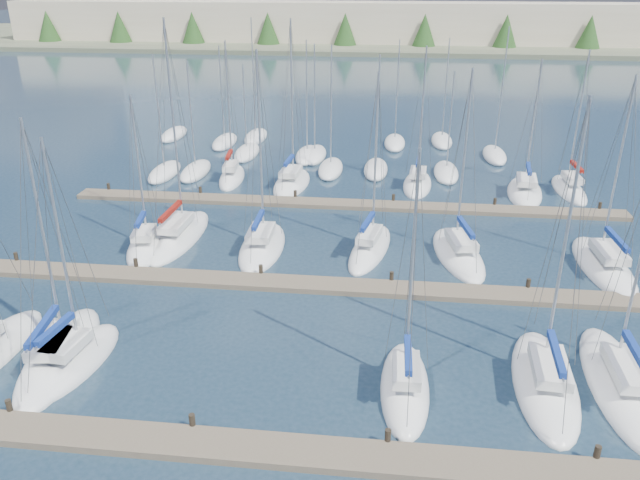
# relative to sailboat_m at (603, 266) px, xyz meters

# --- Properties ---
(ground) EXTENTS (400.00, 400.00, 0.00)m
(ground) POSITION_rel_sailboat_m_xyz_m (-17.39, 39.34, -0.17)
(ground) COLOR #243849
(ground) RESTS_ON ground
(dock_near) EXTENTS (44.00, 1.93, 1.10)m
(dock_near) POSITION_rel_sailboat_m_xyz_m (-17.39, -18.64, -0.02)
(dock_near) COLOR #6B5E4C
(dock_near) RESTS_ON ground
(dock_mid) EXTENTS (44.00, 1.93, 1.10)m
(dock_mid) POSITION_rel_sailboat_m_xyz_m (-17.39, -4.64, -0.02)
(dock_mid) COLOR #6B5E4C
(dock_mid) RESTS_ON ground
(dock_far) EXTENTS (44.00, 1.93, 1.10)m
(dock_far) POSITION_rel_sailboat_m_xyz_m (-17.39, 9.36, -0.02)
(dock_far) COLOR #6B5E4C
(dock_far) RESTS_ON ground
(sailboat_m) EXTENTS (3.19, 9.29, 12.71)m
(sailboat_m) POSITION_rel_sailboat_m_xyz_m (0.00, 0.00, 0.00)
(sailboat_m) COLOR white
(sailboat_m) RESTS_ON ground
(sailboat_j) EXTENTS (3.04, 8.26, 13.77)m
(sailboat_j) POSITION_rel_sailboat_m_xyz_m (-22.18, 0.47, 0.01)
(sailboat_j) COLOR white
(sailboat_j) RESTS_ON ground
(sailboat_k) EXTENTS (3.69, 8.42, 12.52)m
(sailboat_k) POSITION_rel_sailboat_m_xyz_m (-14.87, 0.97, 0.02)
(sailboat_k) COLOR white
(sailboat_k) RESTS_ON ground
(sailboat_d) EXTENTS (2.26, 7.11, 11.87)m
(sailboat_d) POSITION_rel_sailboat_m_xyz_m (-12.67, -14.02, 0.02)
(sailboat_d) COLOR white
(sailboat_d) RESTS_ON ground
(sailboat_q) EXTENTS (3.90, 8.34, 11.73)m
(sailboat_q) POSITION_rel_sailboat_m_xyz_m (-2.37, 14.06, -0.00)
(sailboat_q) COLOR white
(sailboat_q) RESTS_ON ground
(sailboat_r) EXTENTS (2.46, 7.51, 12.38)m
(sailboat_r) POSITION_rel_sailboat_m_xyz_m (1.49, 15.05, 0.02)
(sailboat_r) COLOR white
(sailboat_r) RESTS_ON ground
(sailboat_b) EXTENTS (4.10, 9.39, 12.47)m
(sailboat_b) POSITION_rel_sailboat_m_xyz_m (-29.46, -13.42, -0.00)
(sailboat_b) COLOR white
(sailboat_b) RESTS_ON ground
(sailboat_i) EXTENTS (3.06, 9.71, 15.48)m
(sailboat_i) POSITION_rel_sailboat_m_xyz_m (-28.31, 1.53, 0.02)
(sailboat_i) COLOR white
(sailboat_i) RESTS_ON ground
(sailboat_l) EXTENTS (4.17, 8.82, 12.84)m
(sailboat_l) POSITION_rel_sailboat_m_xyz_m (-9.03, 0.79, 0.00)
(sailboat_l) COLOR white
(sailboat_l) RESTS_ON ground
(sailboat_c) EXTENTS (3.35, 7.16, 11.80)m
(sailboat_c) POSITION_rel_sailboat_m_xyz_m (-28.50, -13.84, 0.01)
(sailboat_c) COLOR white
(sailboat_c) RESTS_ON ground
(sailboat_p) EXTENTS (3.04, 7.44, 12.50)m
(sailboat_p) POSITION_rel_sailboat_m_xyz_m (-11.33, 15.07, 0.01)
(sailboat_p) COLOR white
(sailboat_p) RESTS_ON ground
(sailboat_e) EXTENTS (3.37, 8.91, 13.83)m
(sailboat_e) POSITION_rel_sailboat_m_xyz_m (-6.30, -12.95, 0.01)
(sailboat_e) COLOR white
(sailboat_e) RESTS_ON ground
(sailboat_f) EXTENTS (3.00, 9.78, 13.72)m
(sailboat_f) POSITION_rel_sailboat_m_xyz_m (-2.93, -12.65, 0.00)
(sailboat_f) COLOR white
(sailboat_f) RESTS_ON ground
(sailboat_n) EXTENTS (2.76, 7.08, 12.72)m
(sailboat_n) POSITION_rel_sailboat_m_xyz_m (-27.93, 15.05, 0.03)
(sailboat_n) COLOR white
(sailboat_n) RESTS_ON ground
(sailboat_o) EXTENTS (3.30, 7.95, 14.59)m
(sailboat_o) POSITION_rel_sailboat_m_xyz_m (-22.30, 14.07, 0.02)
(sailboat_o) COLOR white
(sailboat_o) RESTS_ON ground
(sailboat_h) EXTENTS (3.55, 6.72, 11.10)m
(sailboat_h) POSITION_rel_sailboat_m_xyz_m (-29.94, -0.57, 0.01)
(sailboat_h) COLOR white
(sailboat_h) RESTS_ON ground
(distant_boats) EXTENTS (36.93, 20.75, 13.30)m
(distant_boats) POSITION_rel_sailboat_m_xyz_m (-21.73, 23.11, 0.12)
(distant_boats) COLOR #9EA0A5
(distant_boats) RESTS_ON ground
(shoreline) EXTENTS (400.00, 60.00, 38.00)m
(shoreline) POSITION_rel_sailboat_m_xyz_m (-30.68, 129.11, 7.27)
(shoreline) COLOR #666B51
(shoreline) RESTS_ON ground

